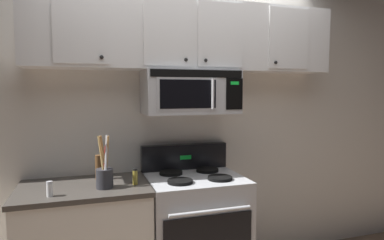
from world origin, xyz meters
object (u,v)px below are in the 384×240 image
stove_range (194,229)px  salt_shaker (50,189)px  over_range_microwave (190,92)px  spice_jar (135,176)px  pepper_mill (99,167)px  utensil_crock_charcoal (105,175)px

stove_range → salt_shaker: bearing=-169.7°
over_range_microwave → spice_jar: over_range_microwave is taller
stove_range → salt_shaker: 1.17m
stove_range → pepper_mill: size_ratio=5.87×
salt_shaker → spice_jar: spice_jar is taller
salt_shaker → pepper_mill: pepper_mill is taller
spice_jar → over_range_microwave: bearing=21.9°
over_range_microwave → pepper_mill: (-0.73, 0.03, -0.58)m
over_range_microwave → utensil_crock_charcoal: over_range_microwave is taller
utensil_crock_charcoal → pepper_mill: utensil_crock_charcoal is taller
over_range_microwave → salt_shaker: over_range_microwave is taller
over_range_microwave → utensil_crock_charcoal: bearing=-162.5°
stove_range → salt_shaker: stove_range is taller
utensil_crock_charcoal → pepper_mill: 0.26m
salt_shaker → pepper_mill: size_ratio=0.52×
pepper_mill → over_range_microwave: bearing=-2.7°
stove_range → spice_jar: 0.69m
pepper_mill → spice_jar: 0.34m
utensil_crock_charcoal → spice_jar: bearing=7.0°
over_range_microwave → salt_shaker: bearing=-163.7°
utensil_crock_charcoal → spice_jar: (0.22, 0.03, -0.03)m
utensil_crock_charcoal → spice_jar: 0.22m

